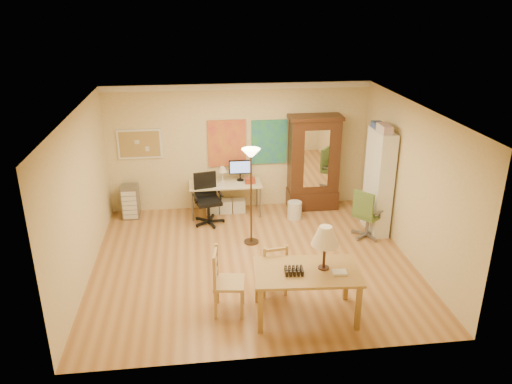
{
  "coord_description": "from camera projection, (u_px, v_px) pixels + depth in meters",
  "views": [
    {
      "loc": [
        -0.88,
        -7.65,
        4.37
      ],
      "look_at": [
        0.1,
        0.3,
        1.19
      ],
      "focal_mm": 35.0,
      "sensor_mm": 36.0,
      "label": 1
    }
  ],
  "objects": [
    {
      "name": "office_chair_black",
      "position": [
        208.0,
        210.0,
        10.15
      ],
      "size": [
        0.64,
        0.64,
        1.04
      ],
      "color": "black",
      "rests_on": "floor"
    },
    {
      "name": "bookshelf",
      "position": [
        378.0,
        182.0,
        9.56
      ],
      "size": [
        0.3,
        0.81,
        2.03
      ],
      "color": "white",
      "rests_on": "floor"
    },
    {
      "name": "wastebin",
      "position": [
        295.0,
        210.0,
        10.37
      ],
      "size": [
        0.3,
        0.3,
        0.37
      ],
      "primitive_type": "cylinder",
      "color": "silver",
      "rests_on": "floor"
    },
    {
      "name": "computer_desk",
      "position": [
        227.0,
        195.0,
        10.57
      ],
      "size": [
        1.5,
        0.66,
        1.14
      ],
      "color": "#BFB58C",
      "rests_on": "floor"
    },
    {
      "name": "art_panel_left",
      "position": [
        227.0,
        143.0,
        10.48
      ],
      "size": [
        0.8,
        0.04,
        1.0
      ],
      "primitive_type": "cube",
      "color": "gold",
      "rests_on": "floor"
    },
    {
      "name": "ladder_chair_left",
      "position": [
        227.0,
        283.0,
        7.23
      ],
      "size": [
        0.5,
        0.52,
        1.0
      ],
      "color": "#A18149",
      "rests_on": "floor"
    },
    {
      "name": "ladder_chair_back",
      "position": [
        273.0,
        270.0,
        7.71
      ],
      "size": [
        0.45,
        0.43,
        0.87
      ],
      "color": "#A18149",
      "rests_on": "floor"
    },
    {
      "name": "armoire",
      "position": [
        313.0,
        169.0,
        10.68
      ],
      "size": [
        1.11,
        0.53,
        2.05
      ],
      "color": "#34210E",
      "rests_on": "floor"
    },
    {
      "name": "dining_table",
      "position": [
        313.0,
        261.0,
        6.99
      ],
      "size": [
        1.55,
        1.0,
        1.4
      ],
      "color": "brown",
      "rests_on": "floor"
    },
    {
      "name": "floor",
      "position": [
        253.0,
        261.0,
        8.77
      ],
      "size": [
        5.5,
        5.5,
        0.0
      ],
      "primitive_type": "plane",
      "color": "#9C6537",
      "rests_on": "ground"
    },
    {
      "name": "torchiere_lamp",
      "position": [
        251.0,
        169.0,
        8.89
      ],
      "size": [
        0.33,
        0.33,
        1.84
      ],
      "color": "#46301C",
      "rests_on": "floor"
    },
    {
      "name": "office_chair_green",
      "position": [
        366.0,
        225.0,
        9.55
      ],
      "size": [
        0.63,
        0.62,
        0.98
      ],
      "color": "slate",
      "rests_on": "floor"
    },
    {
      "name": "corkboard",
      "position": [
        140.0,
        144.0,
        10.26
      ],
      "size": [
        0.9,
        0.04,
        0.62
      ],
      "primitive_type": "cube",
      "color": "#A2874C",
      "rests_on": "floor"
    },
    {
      "name": "drawer_cart",
      "position": [
        131.0,
        201.0,
        10.41
      ],
      "size": [
        0.34,
        0.41,
        0.69
      ],
      "color": "slate",
      "rests_on": "floor"
    },
    {
      "name": "art_panel_right",
      "position": [
        269.0,
        142.0,
        10.58
      ],
      "size": [
        0.75,
        0.04,
        0.95
      ],
      "primitive_type": "cube",
      "color": "teal",
      "rests_on": "floor"
    },
    {
      "name": "crown_molding",
      "position": [
        238.0,
        86.0,
        10.06
      ],
      "size": [
        5.5,
        0.08,
        0.12
      ],
      "primitive_type": "cube",
      "color": "white",
      "rests_on": "floor"
    }
  ]
}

